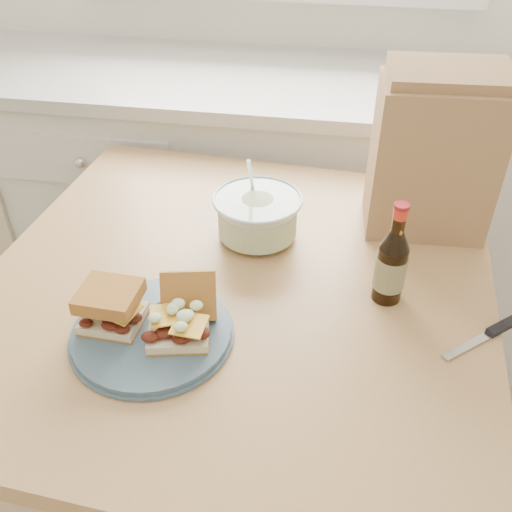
% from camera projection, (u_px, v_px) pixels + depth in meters
% --- Properties ---
extents(cabinet_run, '(2.50, 0.64, 0.94)m').
position_uv_depth(cabinet_run, '(261.00, 202.00, 2.05)').
color(cabinet_run, silver).
rests_on(cabinet_run, ground).
extents(dining_table, '(1.06, 1.06, 0.83)m').
position_uv_depth(dining_table, '(236.00, 325.00, 1.21)').
color(dining_table, '#AB8450').
rests_on(dining_table, ground).
extents(plate, '(0.28, 0.28, 0.02)m').
position_uv_depth(plate, '(152.00, 333.00, 1.00)').
color(plate, '#405867').
rests_on(plate, dining_table).
extents(sandwich_left, '(0.11, 0.10, 0.07)m').
position_uv_depth(sandwich_left, '(111.00, 306.00, 0.99)').
color(sandwich_left, beige).
rests_on(sandwich_left, plate).
extents(sandwich_right, '(0.12, 0.16, 0.09)m').
position_uv_depth(sandwich_right, '(182.00, 315.00, 0.98)').
color(sandwich_right, beige).
rests_on(sandwich_right, plate).
extents(coleslaw_bowl, '(0.19, 0.19, 0.19)m').
position_uv_depth(coleslaw_bowl, '(257.00, 218.00, 1.22)').
color(coleslaw_bowl, silver).
rests_on(coleslaw_bowl, dining_table).
extents(beer_bottle, '(0.06, 0.06, 0.21)m').
position_uv_depth(beer_bottle, '(391.00, 265.00, 1.05)').
color(beer_bottle, black).
rests_on(beer_bottle, dining_table).
extents(knife, '(0.15, 0.13, 0.01)m').
position_uv_depth(knife, '(494.00, 331.00, 1.01)').
color(knife, silver).
rests_on(knife, dining_table).
extents(paper_bag, '(0.26, 0.18, 0.33)m').
position_uv_depth(paper_bag, '(433.00, 159.00, 1.19)').
color(paper_bag, '#996D4A').
rests_on(paper_bag, dining_table).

